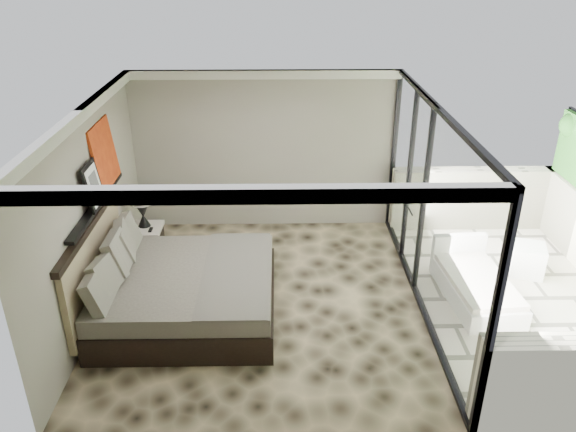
{
  "coord_description": "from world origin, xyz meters",
  "views": [
    {
      "loc": [
        0.25,
        -6.74,
        4.59
      ],
      "look_at": [
        0.37,
        0.4,
        1.16
      ],
      "focal_mm": 35.0,
      "sensor_mm": 36.0,
      "label": 1
    }
  ],
  "objects_px": {
    "bed": "(179,289)",
    "table_lamp": "(142,203)",
    "lounger": "(475,285)",
    "nightstand": "(146,241)",
    "ottoman": "(527,259)"
  },
  "relations": [
    {
      "from": "bed",
      "to": "ottoman",
      "type": "xyz_separation_m",
      "value": [
        5.2,
        0.98,
        -0.15
      ]
    },
    {
      "from": "nightstand",
      "to": "table_lamp",
      "type": "xyz_separation_m",
      "value": [
        -0.0,
        0.06,
        0.65
      ]
    },
    {
      "from": "bed",
      "to": "nightstand",
      "type": "distance_m",
      "value": 1.82
    },
    {
      "from": "nightstand",
      "to": "lounger",
      "type": "height_order",
      "value": "lounger"
    },
    {
      "from": "nightstand",
      "to": "lounger",
      "type": "distance_m",
      "value": 5.16
    },
    {
      "from": "nightstand",
      "to": "bed",
      "type": "bearing_deg",
      "value": -39.61
    },
    {
      "from": "nightstand",
      "to": "table_lamp",
      "type": "height_order",
      "value": "table_lamp"
    },
    {
      "from": "nightstand",
      "to": "table_lamp",
      "type": "bearing_deg",
      "value": 116.44
    },
    {
      "from": "bed",
      "to": "nightstand",
      "type": "xyz_separation_m",
      "value": [
        -0.81,
        1.63,
        -0.11
      ]
    },
    {
      "from": "bed",
      "to": "lounger",
      "type": "xyz_separation_m",
      "value": [
        4.18,
        0.33,
        -0.19
      ]
    },
    {
      "from": "nightstand",
      "to": "lounger",
      "type": "relative_size",
      "value": 0.32
    },
    {
      "from": "nightstand",
      "to": "lounger",
      "type": "xyz_separation_m",
      "value": [
        4.99,
        -1.3,
        -0.08
      ]
    },
    {
      "from": "bed",
      "to": "table_lamp",
      "type": "xyz_separation_m",
      "value": [
        -0.81,
        1.68,
        0.54
      ]
    },
    {
      "from": "lounger",
      "to": "nightstand",
      "type": "bearing_deg",
      "value": 160.86
    },
    {
      "from": "bed",
      "to": "ottoman",
      "type": "height_order",
      "value": "bed"
    }
  ]
}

